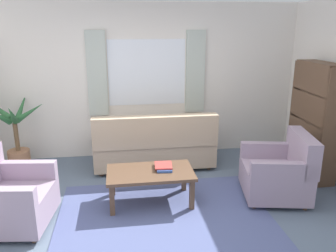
{
  "coord_description": "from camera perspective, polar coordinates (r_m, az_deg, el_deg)",
  "views": [
    {
      "loc": [
        -0.49,
        -3.63,
        2.24
      ],
      "look_at": [
        0.14,
        0.7,
        0.94
      ],
      "focal_mm": 36.83,
      "sensor_mm": 36.0,
      "label": 1
    }
  ],
  "objects": [
    {
      "name": "ground_plane",
      "position": [
        4.29,
        -0.52,
        -14.9
      ],
      "size": [
        6.24,
        6.24,
        0.0
      ],
      "primitive_type": "plane",
      "color": "slate"
    },
    {
      "name": "wall_back",
      "position": [
        5.99,
        -3.53,
        7.47
      ],
      "size": [
        5.32,
        0.12,
        2.6
      ],
      "primitive_type": "cube",
      "color": "silver",
      "rests_on": "ground_plane"
    },
    {
      "name": "window_with_curtains",
      "position": [
        5.88,
        -3.49,
        8.79
      ],
      "size": [
        1.98,
        0.07,
        1.4
      ],
      "color": "white"
    },
    {
      "name": "area_rug",
      "position": [
        4.29,
        -0.52,
        -14.83
      ],
      "size": [
        2.56,
        1.97,
        0.01
      ],
      "primitive_type": "cube",
      "color": "#4C5684",
      "rests_on": "ground_plane"
    },
    {
      "name": "couch",
      "position": [
        5.55,
        -2.28,
        -3.2
      ],
      "size": [
        1.9,
        0.82,
        0.92
      ],
      "rotation": [
        0.0,
        0.0,
        3.14
      ],
      "color": "tan",
      "rests_on": "ground_plane"
    },
    {
      "name": "armchair_left",
      "position": [
        4.38,
        -25.06,
        -10.62
      ],
      "size": [
        0.92,
        0.94,
        0.88
      ],
      "rotation": [
        0.0,
        0.0,
        1.45
      ],
      "color": "#998499",
      "rests_on": "ground_plane"
    },
    {
      "name": "armchair_right",
      "position": [
        4.84,
        18.0,
        -7.27
      ],
      "size": [
        0.96,
        0.98,
        0.88
      ],
      "rotation": [
        0.0,
        0.0,
        -1.76
      ],
      "color": "#998499",
      "rests_on": "ground_plane"
    },
    {
      "name": "coffee_table",
      "position": [
        4.45,
        -2.94,
        -8.14
      ],
      "size": [
        1.1,
        0.64,
        0.44
      ],
      "color": "brown",
      "rests_on": "ground_plane"
    },
    {
      "name": "book_stack_on_table",
      "position": [
        4.5,
        -0.71,
        -6.69
      ],
      "size": [
        0.24,
        0.33,
        0.05
      ],
      "color": "#335199",
      "rests_on": "coffee_table"
    },
    {
      "name": "potted_plant",
      "position": [
        5.9,
        -23.93,
        -1.88
      ],
      "size": [
        1.11,
        1.11,
        1.21
      ],
      "color": "#9E6B4C",
      "rests_on": "ground_plane"
    },
    {
      "name": "bookshelf",
      "position": [
        5.54,
        22.89,
        1.15
      ],
      "size": [
        0.3,
        0.94,
        1.72
      ],
      "rotation": [
        0.0,
        0.0,
        1.57
      ],
      "color": "brown",
      "rests_on": "ground_plane"
    }
  ]
}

